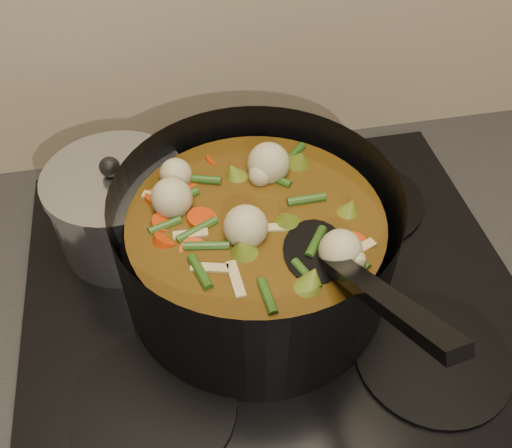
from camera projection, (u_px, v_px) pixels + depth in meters
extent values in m
cube|color=brown|center=(267.00, 445.00, 1.09)|extent=(2.60, 0.60, 0.86)
cube|color=black|center=(272.00, 309.00, 0.76)|extent=(2.64, 0.64, 0.05)
cube|color=black|center=(273.00, 294.00, 0.73)|extent=(0.62, 0.54, 0.02)
cylinder|color=black|center=(154.00, 406.00, 0.62)|extent=(0.18, 0.18, 0.01)
cylinder|color=black|center=(432.00, 356.00, 0.66)|extent=(0.18, 0.18, 0.01)
cylinder|color=black|center=(140.00, 232.00, 0.79)|extent=(0.18, 0.18, 0.01)
cylinder|color=black|center=(361.00, 200.00, 0.83)|extent=(0.18, 0.18, 0.01)
cylinder|color=black|center=(256.00, 243.00, 0.67)|extent=(0.33, 0.33, 0.16)
cylinder|color=black|center=(256.00, 282.00, 0.73)|extent=(0.32, 0.32, 0.01)
cylinder|color=#56370E|center=(256.00, 250.00, 0.68)|extent=(0.29, 0.29, 0.11)
cylinder|color=red|center=(293.00, 215.00, 0.65)|extent=(0.03, 0.03, 0.03)
cylinder|color=red|center=(279.00, 178.00, 0.69)|extent=(0.04, 0.04, 0.03)
cylinder|color=red|center=(204.00, 167.00, 0.71)|extent=(0.05, 0.04, 0.03)
cylinder|color=red|center=(203.00, 222.00, 0.64)|extent=(0.04, 0.04, 0.03)
cylinder|color=red|center=(210.00, 278.00, 0.59)|extent=(0.04, 0.04, 0.03)
cylinder|color=red|center=(274.00, 246.00, 0.62)|extent=(0.05, 0.05, 0.03)
cylinder|color=red|center=(324.00, 226.00, 0.64)|extent=(0.04, 0.04, 0.03)
cylinder|color=red|center=(312.00, 169.00, 0.70)|extent=(0.04, 0.04, 0.03)
cylinder|color=red|center=(240.00, 186.00, 0.68)|extent=(0.04, 0.05, 0.03)
cylinder|color=red|center=(177.00, 206.00, 0.66)|extent=(0.04, 0.04, 0.03)
sphere|color=#BDB585|center=(315.00, 203.00, 0.64)|extent=(0.05, 0.05, 0.05)
sphere|color=#BDB585|center=(242.00, 172.00, 0.68)|extent=(0.05, 0.05, 0.05)
sphere|color=#BDB585|center=(197.00, 225.00, 0.62)|extent=(0.05, 0.05, 0.05)
sphere|color=#BDB585|center=(279.00, 256.00, 0.59)|extent=(0.05, 0.05, 0.05)
sphere|color=#BDB585|center=(310.00, 194.00, 0.65)|extent=(0.05, 0.05, 0.05)
cone|color=olive|center=(197.00, 264.00, 0.59)|extent=(0.04, 0.04, 0.04)
cone|color=olive|center=(303.00, 271.00, 0.58)|extent=(0.04, 0.04, 0.04)
cone|color=olive|center=(334.00, 201.00, 0.65)|extent=(0.04, 0.04, 0.04)
cone|color=olive|center=(260.00, 161.00, 0.70)|extent=(0.04, 0.04, 0.04)
cone|color=olive|center=(181.00, 195.00, 0.66)|extent=(0.04, 0.04, 0.04)
cone|color=olive|center=(201.00, 266.00, 0.59)|extent=(0.04, 0.04, 0.04)
cone|color=olive|center=(307.00, 268.00, 0.59)|extent=(0.04, 0.04, 0.04)
cylinder|color=#2E4E17|center=(277.00, 190.00, 0.67)|extent=(0.01, 0.04, 0.01)
cylinder|color=#2E4E17|center=(227.00, 156.00, 0.71)|extent=(0.04, 0.04, 0.01)
cylinder|color=#2E4E17|center=(184.00, 195.00, 0.66)|extent=(0.04, 0.02, 0.01)
cylinder|color=#2E4E17|center=(198.00, 238.00, 0.62)|extent=(0.03, 0.04, 0.01)
cylinder|color=#2E4E17|center=(244.00, 249.00, 0.61)|extent=(0.03, 0.04, 0.01)
cylinder|color=#2E4E17|center=(318.00, 282.00, 0.58)|extent=(0.04, 0.02, 0.01)
cylinder|color=#2E4E17|center=(337.00, 223.00, 0.63)|extent=(0.04, 0.04, 0.01)
cylinder|color=#2E4E17|center=(300.00, 188.00, 0.67)|extent=(0.01, 0.04, 0.01)
cylinder|color=#2E4E17|center=(255.00, 186.00, 0.67)|extent=(0.04, 0.03, 0.01)
cylinder|color=#2E4E17|center=(186.00, 174.00, 0.69)|extent=(0.04, 0.02, 0.01)
cylinder|color=#2E4E17|center=(175.00, 226.00, 0.63)|extent=(0.03, 0.04, 0.01)
cylinder|color=#2E4E17|center=(221.00, 257.00, 0.60)|extent=(0.03, 0.04, 0.01)
cylinder|color=#2E4E17|center=(269.00, 249.00, 0.61)|extent=(0.04, 0.02, 0.01)
cube|color=tan|center=(186.00, 211.00, 0.65)|extent=(0.05, 0.01, 0.00)
cube|color=tan|center=(236.00, 271.00, 0.59)|extent=(0.02, 0.05, 0.00)
cube|color=tan|center=(323.00, 239.00, 0.62)|extent=(0.05, 0.03, 0.00)
cube|color=tan|center=(292.00, 176.00, 0.69)|extent=(0.04, 0.04, 0.00)
cube|color=tan|center=(206.00, 184.00, 0.68)|extent=(0.03, 0.05, 0.00)
cube|color=tan|center=(198.00, 252.00, 0.61)|extent=(0.05, 0.02, 0.00)
ellipsoid|color=black|center=(315.00, 252.00, 0.61)|extent=(0.09, 0.10, 0.01)
cube|color=black|center=(382.00, 298.00, 0.50)|extent=(0.06, 0.19, 0.12)
cylinder|color=silver|center=(121.00, 212.00, 0.75)|extent=(0.17, 0.17, 0.11)
cylinder|color=silver|center=(113.00, 179.00, 0.70)|extent=(0.18, 0.18, 0.01)
sphere|color=black|center=(110.00, 167.00, 0.69)|extent=(0.03, 0.03, 0.03)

